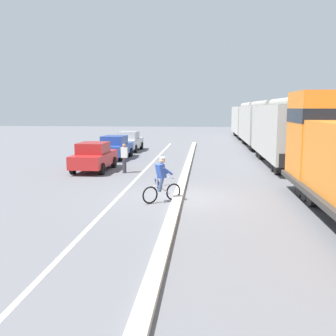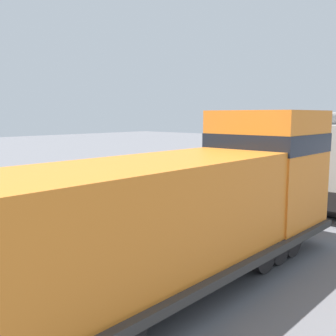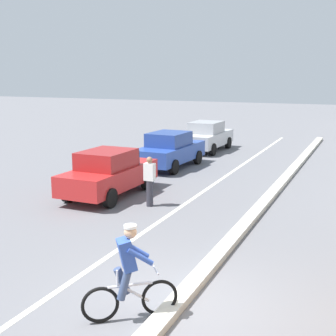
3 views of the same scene
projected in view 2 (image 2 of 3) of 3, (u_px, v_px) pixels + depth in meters
ground_plane at (113, 218)px, 15.59m from camera, size 120.00×120.00×0.00m
median_curb at (205, 194)px, 19.97m from camera, size 0.36×36.00×0.16m
lane_stripe at (170, 189)px, 21.58m from camera, size 0.14×36.00×0.01m
locomotive at (194, 209)px, 9.58m from camera, size 3.10×11.61×4.20m
parked_car_red at (140, 169)px, 23.66m from camera, size 1.88×4.23×1.62m
parked_car_blue at (195, 161)px, 27.67m from camera, size 1.98×4.27×1.62m
parked_car_silver at (235, 156)px, 31.37m from camera, size 1.92×4.24×1.62m
cyclist at (89, 199)px, 15.35m from camera, size 1.37×1.12×1.71m
pedestrian_by_cars at (155, 173)px, 21.95m from camera, size 0.34×0.22×1.62m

